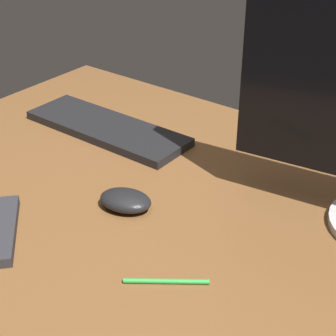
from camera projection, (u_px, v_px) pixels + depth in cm
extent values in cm
cube|color=brown|center=(199.00, 215.00, 101.11)|extent=(140.00, 84.00, 2.00)
cube|color=black|center=(107.00, 128.00, 127.46)|extent=(40.13, 13.29, 1.87)
ellipsoid|color=black|center=(126.00, 200.00, 100.59)|extent=(11.23, 9.05, 3.28)
cube|color=#2D2D33|center=(3.00, 230.00, 94.19)|extent=(16.32, 15.72, 1.81)
cylinder|color=green|center=(166.00, 281.00, 83.95)|extent=(10.98, 8.29, 0.76)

